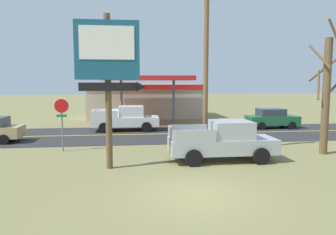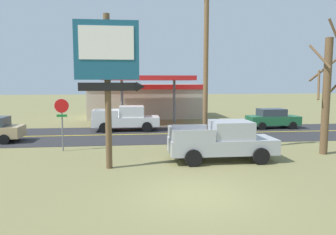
# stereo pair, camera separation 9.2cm
# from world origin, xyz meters

# --- Properties ---
(ground_plane) EXTENTS (180.00, 180.00, 0.00)m
(ground_plane) POSITION_xyz_m (0.00, 0.00, 0.00)
(ground_plane) COLOR olive
(road_asphalt) EXTENTS (140.00, 8.00, 0.02)m
(road_asphalt) POSITION_xyz_m (0.00, 13.00, 0.01)
(road_asphalt) COLOR #2B2B2D
(road_asphalt) RESTS_ON ground
(road_centre_line) EXTENTS (126.00, 0.20, 0.01)m
(road_centre_line) POSITION_xyz_m (0.00, 13.00, 0.02)
(road_centre_line) COLOR gold
(road_centre_line) RESTS_ON road_asphalt
(motel_sign) EXTENTS (3.02, 0.54, 6.78)m
(motel_sign) POSITION_xyz_m (-3.08, 3.75, 4.58)
(motel_sign) COLOR brown
(motel_sign) RESTS_ON ground
(stop_sign) EXTENTS (0.80, 0.08, 2.95)m
(stop_sign) POSITION_xyz_m (-5.96, 7.80, 2.03)
(stop_sign) COLOR slate
(stop_sign) RESTS_ON ground
(utility_pole) EXTENTS (1.92, 0.26, 9.54)m
(utility_pole) POSITION_xyz_m (1.88, 6.57, 5.08)
(utility_pole) COLOR brown
(utility_pole) RESTS_ON ground
(bare_tree) EXTENTS (1.79, 1.80, 7.02)m
(bare_tree) POSITION_xyz_m (8.15, 5.48, 3.27)
(bare_tree) COLOR brown
(bare_tree) RESTS_ON ground
(gas_station) EXTENTS (12.00, 11.50, 4.40)m
(gas_station) POSITION_xyz_m (-0.55, 24.67, 1.94)
(gas_station) COLOR beige
(gas_station) RESTS_ON ground
(pickup_silver_parked_on_lawn) EXTENTS (5.20, 2.24, 1.96)m
(pickup_silver_parked_on_lawn) POSITION_xyz_m (2.35, 4.71, 0.96)
(pickup_silver_parked_on_lawn) COLOR #A8AAAF
(pickup_silver_parked_on_lawn) RESTS_ON ground
(pickup_white_on_road) EXTENTS (5.20, 2.24, 1.96)m
(pickup_white_on_road) POSITION_xyz_m (-2.49, 15.00, 0.96)
(pickup_white_on_road) COLOR silver
(pickup_white_on_road) RESTS_ON ground
(car_green_far_lane) EXTENTS (4.20, 2.00, 1.64)m
(car_green_far_lane) POSITION_xyz_m (9.60, 15.00, 0.83)
(car_green_far_lane) COLOR #1E6038
(car_green_far_lane) RESTS_ON ground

